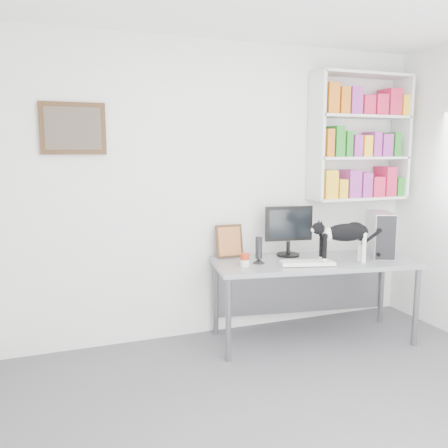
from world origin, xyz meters
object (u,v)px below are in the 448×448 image
object	(u,v)px
speaker	(259,249)
cat	(344,243)
bookshelf	(360,137)
keyboard	(307,263)
monitor	(288,231)
pc_tower	(380,234)
soup_can	(245,260)
desk	(313,300)
leaning_print	(229,241)

from	to	relation	value
speaker	cat	world-z (taller)	cat
bookshelf	speaker	size ratio (longest dim) A/B	5.03
bookshelf	keyboard	size ratio (longest dim) A/B	2.70
monitor	pc_tower	distance (m)	0.86
monitor	pc_tower	bearing A→B (deg)	-9.92
bookshelf	pc_tower	bearing A→B (deg)	-94.38
soup_can	monitor	bearing A→B (deg)	23.24
desk	cat	xyz separation A→B (m)	(0.19, -0.18, 0.56)
bookshelf	cat	world-z (taller)	bookshelf
speaker	soup_can	xyz separation A→B (m)	(-0.15, -0.05, -0.07)
monitor	soup_can	size ratio (longest dim) A/B	4.31
bookshelf	speaker	distance (m)	1.60
soup_can	speaker	bearing A→B (deg)	19.56
speaker	bookshelf	bearing A→B (deg)	36.43
soup_can	cat	size ratio (longest dim) A/B	0.19
keyboard	cat	world-z (taller)	cat
keyboard	soup_can	distance (m)	0.54
soup_can	pc_tower	bearing A→B (deg)	-2.17
monitor	leaning_print	bearing A→B (deg)	174.62
bookshelf	cat	size ratio (longest dim) A/B	2.09
bookshelf	keyboard	distance (m)	1.47
pc_tower	soup_can	size ratio (longest dim) A/B	3.69
speaker	cat	size ratio (longest dim) A/B	0.42
desk	monitor	distance (m)	0.67
desk	bookshelf	bearing A→B (deg)	37.29
pc_tower	leaning_print	size ratio (longest dim) A/B	1.31
speaker	leaning_print	bearing A→B (deg)	138.85
speaker	soup_can	world-z (taller)	speaker
pc_tower	speaker	distance (m)	1.20
monitor	leaning_print	world-z (taller)	monitor
keyboard	bookshelf	bearing A→B (deg)	45.45
soup_can	keyboard	bearing A→B (deg)	-15.57
leaning_print	cat	xyz separation A→B (m)	(0.86, -0.57, 0.03)
speaker	monitor	bearing A→B (deg)	47.29
bookshelf	monitor	distance (m)	1.21
speaker	leaning_print	world-z (taller)	leaning_print
monitor	keyboard	world-z (taller)	monitor
desk	cat	distance (m)	0.61
monitor	cat	bearing A→B (deg)	-43.84
monitor	soup_can	xyz separation A→B (m)	(-0.54, -0.23, -0.18)
speaker	soup_can	distance (m)	0.18
monitor	cat	world-z (taller)	monitor
desk	cat	bearing A→B (deg)	-34.32
leaning_print	keyboard	bearing A→B (deg)	-42.86
leaning_print	cat	size ratio (longest dim) A/B	0.53
monitor	speaker	world-z (taller)	monitor
monitor	keyboard	size ratio (longest dim) A/B	1.04
keyboard	leaning_print	distance (m)	0.75
monitor	speaker	size ratio (longest dim) A/B	1.94
desk	soup_can	xyz separation A→B (m)	(-0.67, 0.02, 0.43)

